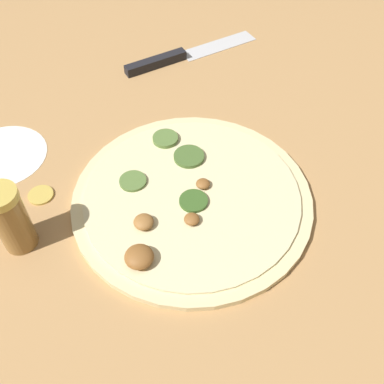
# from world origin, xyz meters

# --- Properties ---
(ground_plane) EXTENTS (3.00, 3.00, 0.00)m
(ground_plane) POSITION_xyz_m (0.00, 0.00, 0.00)
(ground_plane) COLOR tan
(pizza) EXTENTS (0.36, 0.36, 0.03)m
(pizza) POSITION_xyz_m (0.00, 0.00, 0.01)
(pizza) COLOR beige
(pizza) RESTS_ON ground_plane
(knife) EXTENTS (0.29, 0.13, 0.02)m
(knife) POSITION_xyz_m (-0.02, -0.37, 0.01)
(knife) COLOR silver
(knife) RESTS_ON ground_plane
(spice_jar) EXTENTS (0.05, 0.05, 0.11)m
(spice_jar) POSITION_xyz_m (0.25, 0.04, 0.05)
(spice_jar) COLOR olive
(spice_jar) RESTS_ON ground_plane
(loose_cap) EXTENTS (0.04, 0.04, 0.01)m
(loose_cap) POSITION_xyz_m (0.23, -0.05, 0.00)
(loose_cap) COLOR gold
(loose_cap) RESTS_ON ground_plane
(flour_patch) EXTENTS (0.14, 0.14, 0.00)m
(flour_patch) POSITION_xyz_m (0.29, -0.14, 0.00)
(flour_patch) COLOR white
(flour_patch) RESTS_ON ground_plane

